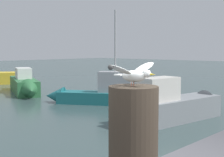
% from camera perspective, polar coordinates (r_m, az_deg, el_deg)
% --- Properties ---
extents(mooring_post, '(0.43, 0.43, 0.90)m').
position_cam_1_polar(mooring_post, '(2.90, 3.70, -10.25)').
color(mooring_post, '#382D23').
rests_on(mooring_post, harbor_quay).
extents(seagull, '(0.67, 0.39, 0.20)m').
position_cam_1_polar(seagull, '(2.80, 3.82, 0.97)').
color(seagull, '#C67660').
rests_on(seagull, mooring_post).
extents(boat_teal, '(3.24, 4.53, 4.41)m').
position_cam_1_polar(boat_teal, '(15.26, -2.77, -2.63)').
color(boat_teal, '#1E7075').
rests_on(boat_teal, ground_plane).
extents(boat_grey, '(5.15, 1.79, 1.66)m').
position_cam_1_polar(boat_grey, '(12.07, 11.45, -4.62)').
color(boat_grey, gray).
rests_on(boat_grey, ground_plane).
extents(boat_green, '(3.31, 5.28, 1.51)m').
position_cam_1_polar(boat_green, '(19.23, -14.82, -1.07)').
color(boat_green, '#2D6B3D').
rests_on(boat_green, ground_plane).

